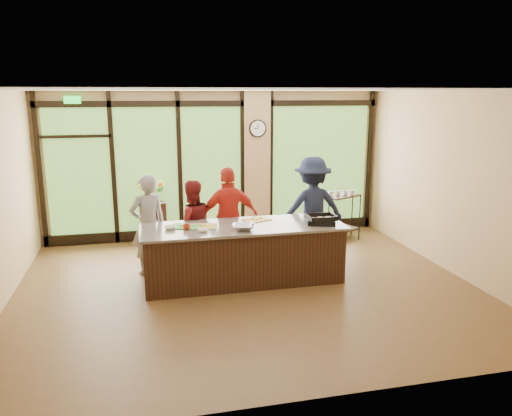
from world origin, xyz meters
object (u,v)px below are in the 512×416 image
cook_right (312,208)px  roasting_pan (321,222)px  flower_stand (153,223)px  island_base (243,254)px  cook_left (148,225)px  bar_cart (341,210)px

cook_right → roasting_pan: cook_right is taller
cook_right → flower_stand: cook_right is taller
island_base → roasting_pan: (1.24, -0.19, 0.52)m
cook_right → cook_left: bearing=3.2°
roasting_pan → bar_cart: (1.21, 2.09, -0.35)m
island_base → cook_left: cook_left is taller
flower_stand → cook_left: bearing=-110.3°
island_base → flower_stand: size_ratio=3.68×
flower_stand → bar_cart: bearing=-24.6°
flower_stand → island_base: bearing=-77.9°
flower_stand → bar_cart: (3.79, -0.55, 0.19)m
island_base → roasting_pan: bearing=-8.6°
cook_right → island_base: bearing=30.3°
island_base → roasting_pan: size_ratio=7.15×
cook_right → roasting_pan: bearing=78.7°
cook_right → flower_stand: (-2.78, 1.60, -0.51)m
cook_left → cook_right: size_ratio=0.91×
island_base → bar_cart: bearing=37.8°
roasting_pan → bar_cart: bearing=78.7°
cook_left → cook_right: cook_right is taller
flower_stand → roasting_pan: bearing=-62.1°
cook_left → bar_cart: 4.10m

